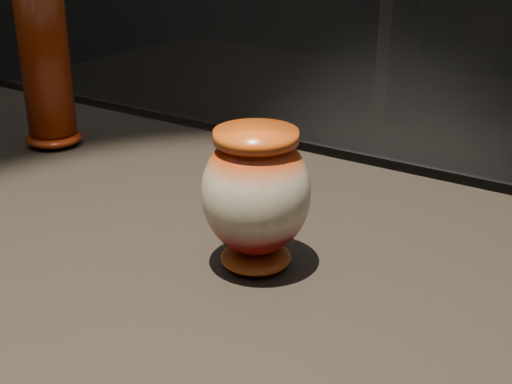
{
  "coord_description": "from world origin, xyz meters",
  "views": [
    {
      "loc": [
        0.63,
        -0.71,
        1.35
      ],
      "look_at": [
        0.17,
        -0.02,
        1.0
      ],
      "focal_mm": 50.0,
      "sensor_mm": 36.0,
      "label": 1
    }
  ],
  "objects": [
    {
      "name": "tall_vase",
      "position": [
        -0.42,
        0.17,
        1.07
      ],
      "size": [
        0.11,
        0.11,
        0.34
      ],
      "rotation": [
        0.0,
        0.0,
        -0.06
      ],
      "color": "#A4370A",
      "rests_on": "display_plinth"
    },
    {
      "name": "main_vase",
      "position": [
        0.17,
        -0.02,
        1.0
      ],
      "size": [
        0.17,
        0.17,
        0.19
      ],
      "rotation": [
        0.0,
        0.0,
        -0.24
      ],
      "color": "#6A0B09",
      "rests_on": "display_plinth"
    },
    {
      "name": "display_plinth",
      "position": [
        0.0,
        0.0,
        0.63
      ],
      "size": [
        2.0,
        0.8,
        0.9
      ],
      "color": "black",
      "rests_on": "ground"
    }
  ]
}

